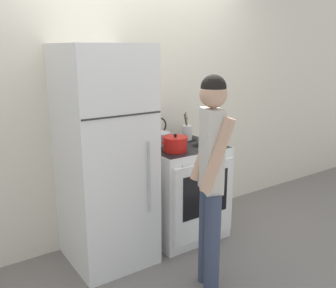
{
  "coord_description": "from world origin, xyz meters",
  "views": [
    {
      "loc": [
        -1.69,
        -3.06,
        1.78
      ],
      "look_at": [
        0.05,
        -0.49,
        0.97
      ],
      "focal_mm": 40.0,
      "sensor_mm": 36.0,
      "label": 1
    }
  ],
  "objects_px": {
    "tea_kettle": "(160,136)",
    "person": "(211,173)",
    "dutch_oven_pot": "(175,144)",
    "utensil_jar": "(187,132)",
    "refrigerator": "(105,157)",
    "stove_range": "(182,190)"
  },
  "relations": [
    {
      "from": "tea_kettle",
      "to": "person",
      "type": "relative_size",
      "value": 0.16
    },
    {
      "from": "dutch_oven_pot",
      "to": "utensil_jar",
      "type": "relative_size",
      "value": 0.96
    },
    {
      "from": "refrigerator",
      "to": "stove_range",
      "type": "relative_size",
      "value": 2.03
    },
    {
      "from": "dutch_oven_pot",
      "to": "tea_kettle",
      "type": "xyz_separation_m",
      "value": [
        0.01,
        0.27,
        0.01
      ]
    },
    {
      "from": "stove_range",
      "to": "tea_kettle",
      "type": "xyz_separation_m",
      "value": [
        -0.15,
        0.16,
        0.51
      ]
    },
    {
      "from": "dutch_oven_pot",
      "to": "utensil_jar",
      "type": "height_order",
      "value": "utensil_jar"
    },
    {
      "from": "utensil_jar",
      "to": "stove_range",
      "type": "bearing_deg",
      "value": -136.42
    },
    {
      "from": "stove_range",
      "to": "utensil_jar",
      "type": "xyz_separation_m",
      "value": [
        0.18,
        0.17,
        0.51
      ]
    },
    {
      "from": "dutch_oven_pot",
      "to": "utensil_jar",
      "type": "bearing_deg",
      "value": 39.47
    },
    {
      "from": "refrigerator",
      "to": "utensil_jar",
      "type": "bearing_deg",
      "value": 8.9
    },
    {
      "from": "stove_range",
      "to": "dutch_oven_pot",
      "type": "height_order",
      "value": "dutch_oven_pot"
    },
    {
      "from": "dutch_oven_pot",
      "to": "tea_kettle",
      "type": "height_order",
      "value": "tea_kettle"
    },
    {
      "from": "refrigerator",
      "to": "dutch_oven_pot",
      "type": "xyz_separation_m",
      "value": [
        0.61,
        -0.13,
        0.05
      ]
    },
    {
      "from": "stove_range",
      "to": "utensil_jar",
      "type": "distance_m",
      "value": 0.57
    },
    {
      "from": "dutch_oven_pot",
      "to": "person",
      "type": "distance_m",
      "value": 0.71
    },
    {
      "from": "tea_kettle",
      "to": "utensil_jar",
      "type": "relative_size",
      "value": 0.93
    },
    {
      "from": "tea_kettle",
      "to": "utensil_jar",
      "type": "distance_m",
      "value": 0.33
    },
    {
      "from": "tea_kettle",
      "to": "stove_range",
      "type": "bearing_deg",
      "value": -47.67
    },
    {
      "from": "tea_kettle",
      "to": "utensil_jar",
      "type": "xyz_separation_m",
      "value": [
        0.33,
        0.01,
        -0.0
      ]
    },
    {
      "from": "stove_range",
      "to": "utensil_jar",
      "type": "height_order",
      "value": "utensil_jar"
    },
    {
      "from": "stove_range",
      "to": "dutch_oven_pot",
      "type": "xyz_separation_m",
      "value": [
        -0.16,
        -0.11,
        0.5
      ]
    },
    {
      "from": "dutch_oven_pot",
      "to": "person",
      "type": "bearing_deg",
      "value": -104.3
    }
  ]
}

